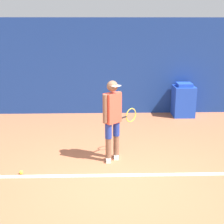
% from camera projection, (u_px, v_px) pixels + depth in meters
% --- Properties ---
extents(ground_plane, '(24.00, 24.00, 0.00)m').
position_uv_depth(ground_plane, '(118.00, 181.00, 5.69)').
color(ground_plane, '#B76642').
extents(back_wall, '(24.00, 0.10, 2.92)m').
position_uv_depth(back_wall, '(112.00, 67.00, 9.57)').
color(back_wall, navy).
rests_on(back_wall, ground_plane).
extents(court_baseline, '(21.60, 0.10, 0.01)m').
position_uv_depth(court_baseline, '(118.00, 175.00, 5.87)').
color(court_baseline, white).
rests_on(court_baseline, ground_plane).
extents(tennis_player, '(0.73, 0.68, 1.68)m').
position_uv_depth(tennis_player, '(113.00, 117.00, 6.31)').
color(tennis_player, brown).
rests_on(tennis_player, ground_plane).
extents(tennis_ball, '(0.07, 0.07, 0.07)m').
position_uv_depth(tennis_ball, '(21.00, 172.00, 5.93)').
color(tennis_ball, '#D1E533').
rests_on(tennis_ball, ground_plane).
extents(covered_chair, '(0.63, 0.62, 1.03)m').
position_uv_depth(covered_chair, '(183.00, 100.00, 9.51)').
color(covered_chair, blue).
rests_on(covered_chair, ground_plane).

